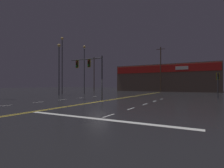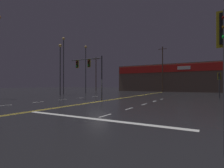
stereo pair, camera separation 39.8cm
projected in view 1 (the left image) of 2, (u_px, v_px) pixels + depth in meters
name	position (u px, v px, depth m)	size (l,w,h in m)	color
ground_plane	(98.00, 102.00, 19.51)	(200.00, 200.00, 0.00)	black
road_markings	(98.00, 104.00, 17.47)	(16.04, 60.00, 0.01)	gold
traffic_signal_median	(89.00, 67.00, 21.71)	(4.79, 0.36, 5.36)	#38383D
traffic_signal_corner_northeast	(218.00, 80.00, 24.77)	(0.42, 0.36, 3.61)	#38383D
streetlight_near_left	(84.00, 63.00, 38.81)	(0.56, 0.56, 10.66)	#59595E
streetlight_near_right	(62.00, 59.00, 35.20)	(0.56, 0.56, 11.56)	#59595E
streetlight_far_median	(59.00, 62.00, 31.80)	(0.56, 0.56, 9.38)	#59595E
building_backdrop	(166.00, 78.00, 53.11)	(28.56, 10.23, 7.79)	brown
utility_pole_row	(165.00, 69.00, 46.37)	(45.65, 0.26, 12.65)	#4C3828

